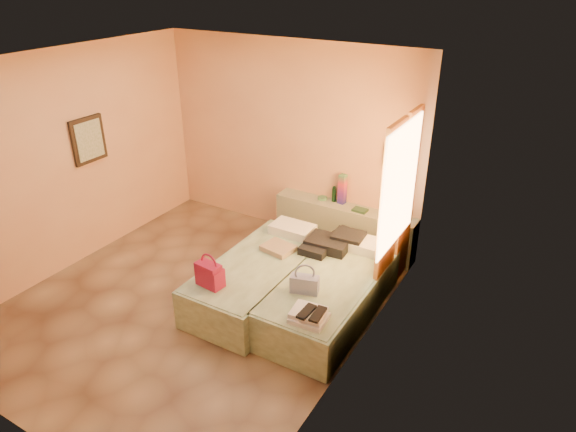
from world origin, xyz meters
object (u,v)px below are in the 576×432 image
at_px(bed_left, 260,278).
at_px(flower_vase, 402,210).
at_px(towel_stack, 309,316).
at_px(green_book, 360,210).
at_px(blue_handbag, 305,284).
at_px(bed_right, 330,297).
at_px(magenta_handbag, 210,274).
at_px(water_bottle, 334,194).
at_px(headboard_ledge, 344,227).

xyz_separation_m(bed_left, flower_vase, (1.18, 1.62, 0.53)).
bearing_deg(flower_vase, bed_left, -126.14).
bearing_deg(towel_stack, green_book, 100.82).
relative_size(bed_left, blue_handbag, 6.56).
relative_size(bed_right, magenta_handbag, 6.61).
distance_m(flower_vase, towel_stack, 2.31).
bearing_deg(towel_stack, water_bottle, 110.42).
bearing_deg(flower_vase, magenta_handbag, -120.54).
bearing_deg(headboard_ledge, water_bottle, 160.35).
bearing_deg(bed_left, bed_right, 5.56).
xyz_separation_m(headboard_ledge, flower_vase, (0.81, 0.02, 0.46)).
distance_m(green_book, blue_handbag, 1.85).
distance_m(water_bottle, magenta_handbag, 2.40).
height_order(bed_right, water_bottle, water_bottle).
xyz_separation_m(headboard_ledge, blue_handbag, (0.40, -1.88, 0.27)).
bearing_deg(blue_handbag, bed_right, 54.42).
height_order(magenta_handbag, blue_handbag, magenta_handbag).
xyz_separation_m(headboard_ledge, magenta_handbag, (-0.56, -2.29, 0.32)).
xyz_separation_m(bed_left, bed_right, (0.90, 0.09, 0.00)).
height_order(headboard_ledge, flower_vase, flower_vase).
bearing_deg(magenta_handbag, bed_right, 42.18).
height_order(headboard_ledge, bed_right, headboard_ledge).
height_order(blue_handbag, towel_stack, blue_handbag).
bearing_deg(bed_left, flower_vase, 53.62).
bearing_deg(flower_vase, water_bottle, 176.67).
distance_m(green_book, flower_vase, 0.58).
distance_m(bed_left, water_bottle, 1.76).
distance_m(green_book, magenta_handbag, 2.39).
distance_m(bed_right, towel_stack, 0.84).
height_order(bed_left, water_bottle, water_bottle).
xyz_separation_m(bed_left, towel_stack, (1.04, -0.68, 0.30)).
relative_size(water_bottle, towel_stack, 0.62).
bearing_deg(green_book, water_bottle, 168.69).
relative_size(water_bottle, blue_handbag, 0.71).
height_order(headboard_ledge, magenta_handbag, magenta_handbag).
distance_m(flower_vase, blue_handbag, 1.95).
distance_m(water_bottle, green_book, 0.47).
xyz_separation_m(green_book, blue_handbag, (0.16, -1.85, -0.07)).
bearing_deg(bed_left, towel_stack, -33.40).
height_order(bed_left, green_book, green_book).
bearing_deg(water_bottle, green_book, -13.73).
bearing_deg(bed_left, blue_handbag, -20.19).
bearing_deg(flower_vase, headboard_ledge, -178.90).
height_order(magenta_handbag, towel_stack, magenta_handbag).
bearing_deg(headboard_ledge, flower_vase, 1.10).
distance_m(bed_left, towel_stack, 1.28).
xyz_separation_m(bed_right, magenta_handbag, (-1.08, -0.78, 0.39)).
distance_m(magenta_handbag, towel_stack, 1.23).
bearing_deg(water_bottle, bed_left, -95.68).
relative_size(magenta_handbag, blue_handbag, 0.99).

